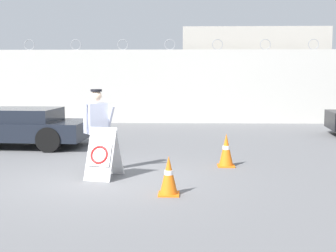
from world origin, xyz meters
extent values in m
plane|color=slate|center=(0.00, 0.00, 0.00)|extent=(90.00, 90.00, 0.00)
cube|color=beige|center=(0.00, 11.15, 1.61)|extent=(36.00, 0.30, 3.22)
torus|color=gray|center=(-5.18, 11.15, 3.44)|extent=(0.47, 0.03, 0.47)
torus|color=gray|center=(-3.11, 11.15, 3.44)|extent=(0.47, 0.03, 0.47)
torus|color=gray|center=(-1.04, 11.15, 3.44)|extent=(0.47, 0.03, 0.47)
torus|color=gray|center=(1.04, 11.15, 3.44)|extent=(0.47, 0.03, 0.47)
torus|color=gray|center=(3.11, 11.15, 3.44)|extent=(0.47, 0.03, 0.47)
torus|color=gray|center=(5.18, 11.15, 3.44)|extent=(0.47, 0.03, 0.47)
torus|color=gray|center=(7.25, 11.15, 3.44)|extent=(0.47, 0.03, 0.47)
cube|color=#B2ADA3|center=(5.03, 15.99, 2.18)|extent=(6.88, 6.90, 4.36)
cube|color=white|center=(-0.05, -0.09, 0.51)|extent=(0.66, 0.57, 1.03)
cube|color=white|center=(0.04, 0.32, 0.51)|extent=(0.66, 0.57, 1.03)
cube|color=white|center=(-0.01, 0.12, 1.04)|extent=(0.61, 0.20, 0.05)
cube|color=white|center=(-0.06, -0.13, 0.53)|extent=(0.52, 0.31, 0.45)
torus|color=red|center=(-0.07, -0.14, 0.53)|extent=(0.42, 0.27, 0.38)
cylinder|color=#514C42|center=(-0.32, 0.57, 0.43)|extent=(0.15, 0.15, 0.87)
cylinder|color=#514C42|center=(-0.18, 0.68, 0.43)|extent=(0.15, 0.15, 0.87)
cube|color=silver|center=(-0.25, 0.62, 1.21)|extent=(0.49, 0.46, 0.67)
sphere|color=beige|center=(-0.25, 0.62, 1.70)|extent=(0.24, 0.24, 0.24)
cylinder|color=silver|center=(-0.46, 0.45, 1.22)|extent=(0.09, 0.09, 0.64)
cylinder|color=silver|center=(0.03, 0.73, 1.19)|extent=(0.30, 0.33, 0.62)
cylinder|color=black|center=(-0.25, 0.62, 1.82)|extent=(0.25, 0.25, 0.05)
cube|color=orange|center=(2.66, 1.40, 0.01)|extent=(0.40, 0.40, 0.03)
cone|color=orange|center=(2.66, 1.40, 0.40)|extent=(0.34, 0.34, 0.75)
cylinder|color=white|center=(2.66, 1.40, 0.44)|extent=(0.17, 0.17, 0.10)
cube|color=orange|center=(1.40, -1.26, 0.01)|extent=(0.38, 0.38, 0.03)
cone|color=orange|center=(1.40, -1.26, 0.37)|extent=(0.32, 0.32, 0.68)
cylinder|color=white|center=(1.40, -1.26, 0.41)|extent=(0.16, 0.16, 0.10)
cylinder|color=black|center=(-2.09, 3.21, 0.35)|extent=(0.72, 0.24, 0.71)
cylinder|color=black|center=(-1.99, 5.02, 0.35)|extent=(0.72, 0.24, 0.71)
cube|color=black|center=(-3.36, 4.19, 0.51)|extent=(4.36, 2.17, 0.53)
cube|color=black|center=(-3.15, 4.18, 0.96)|extent=(2.14, 1.85, 0.38)
camera|label=1|loc=(1.67, -9.51, 2.18)|focal=50.00mm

